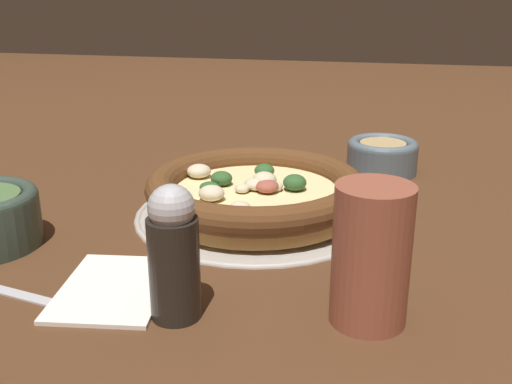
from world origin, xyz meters
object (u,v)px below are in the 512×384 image
bowl_near (382,155)px  pepper_shaker (174,253)px  pizza_tray (256,212)px  pizza (256,191)px  napkin (113,286)px  drinking_cup (371,255)px  fork (39,299)px

bowl_near → pepper_shaker: (0.45, -0.16, 0.03)m
pizza_tray → pepper_shaker: size_ratio=2.49×
pizza → bowl_near: pizza is taller
pepper_shaker → napkin: bearing=-112.7°
pepper_shaker → drinking_cup: bearing=100.0°
pizza_tray → fork: 0.29m
pizza_tray → napkin: (0.21, -0.09, 0.00)m
pepper_shaker → pizza: bearing=176.1°
bowl_near → fork: size_ratio=0.53×
pepper_shaker → fork: bearing=-88.9°
fork → pepper_shaker: pepper_shaker is taller
drinking_cup → bowl_near: bearing=179.4°
bowl_near → pepper_shaker: bearing=-19.9°
fork → pizza: bearing=70.7°
pizza → drinking_cup: bearing=33.7°
fork → pepper_shaker: (-0.00, 0.13, 0.06)m
drinking_cup → pizza: bearing=-146.3°
drinking_cup → napkin: 0.24m
pizza_tray → fork: bearing=-30.8°
pizza → fork: pizza is taller
pizza_tray → drinking_cup: drinking_cup is taller
pizza → napkin: pizza is taller
fork → bowl_near: bearing=68.7°
bowl_near → napkin: bearing=-29.2°
bowl_near → pizza: bearing=-35.0°
napkin → fork: bearing=-60.0°
fork → pepper_shaker: size_ratio=1.64×
napkin → drinking_cup: bearing=89.5°
napkin → fork: size_ratio=0.73×
bowl_near → fork: (0.46, -0.29, -0.03)m
pizza → pepper_shaker: 0.24m
napkin → bowl_near: bearing=150.8°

